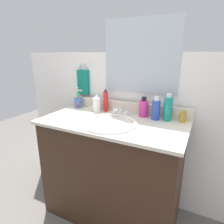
{
  "coord_description": "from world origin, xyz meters",
  "views": [
    {
      "loc": [
        0.59,
        -1.17,
        1.29
      ],
      "look_at": [
        0.0,
        0.0,
        0.89
      ],
      "focal_mm": 30.63,
      "sensor_mm": 36.0,
      "label": 1
    }
  ],
  "objects_px": {
    "hand_towel": "(83,82)",
    "bottle_soap_pink": "(144,108)",
    "bottle_mouthwash_teal": "(168,108)",
    "bottle_lotion_white": "(97,104)",
    "faucet": "(120,113)",
    "bottle_spray_red": "(106,101)",
    "bottle_oil_amber": "(183,117)",
    "cup_blue_plastic": "(78,102)",
    "soap_bar": "(92,108)",
    "bottle_shampoo_blue": "(156,110)"
  },
  "relations": [
    {
      "from": "bottle_oil_amber",
      "to": "soap_bar",
      "type": "relative_size",
      "value": 1.3
    },
    {
      "from": "cup_blue_plastic",
      "to": "soap_bar",
      "type": "xyz_separation_m",
      "value": [
        0.14,
        0.01,
        -0.04
      ]
    },
    {
      "from": "hand_towel",
      "to": "bottle_oil_amber",
      "type": "distance_m",
      "value": 0.91
    },
    {
      "from": "bottle_oil_amber",
      "to": "bottle_mouthwash_teal",
      "type": "bearing_deg",
      "value": -174.19
    },
    {
      "from": "soap_bar",
      "to": "bottle_shampoo_blue",
      "type": "bearing_deg",
      "value": -2.74
    },
    {
      "from": "soap_bar",
      "to": "bottle_lotion_white",
      "type": "bearing_deg",
      "value": -29.93
    },
    {
      "from": "faucet",
      "to": "bottle_spray_red",
      "type": "height_order",
      "value": "bottle_spray_red"
    },
    {
      "from": "faucet",
      "to": "bottle_mouthwash_teal",
      "type": "relative_size",
      "value": 0.8
    },
    {
      "from": "hand_towel",
      "to": "bottle_mouthwash_teal",
      "type": "relative_size",
      "value": 1.1
    },
    {
      "from": "bottle_shampoo_blue",
      "to": "soap_bar",
      "type": "relative_size",
      "value": 2.7
    },
    {
      "from": "bottle_mouthwash_teal",
      "to": "bottle_oil_amber",
      "type": "bearing_deg",
      "value": 5.81
    },
    {
      "from": "bottle_soap_pink",
      "to": "cup_blue_plastic",
      "type": "distance_m",
      "value": 0.61
    },
    {
      "from": "bottle_shampoo_blue",
      "to": "cup_blue_plastic",
      "type": "height_order",
      "value": "cup_blue_plastic"
    },
    {
      "from": "bottle_mouthwash_teal",
      "to": "cup_blue_plastic",
      "type": "distance_m",
      "value": 0.8
    },
    {
      "from": "faucet",
      "to": "hand_towel",
      "type": "bearing_deg",
      "value": 162.1
    },
    {
      "from": "bottle_mouthwash_teal",
      "to": "bottle_soap_pink",
      "type": "xyz_separation_m",
      "value": [
        -0.18,
        0.01,
        -0.02
      ]
    },
    {
      "from": "bottle_oil_amber",
      "to": "bottle_soap_pink",
      "type": "bearing_deg",
      "value": -179.57
    },
    {
      "from": "bottle_mouthwash_teal",
      "to": "bottle_oil_amber",
      "type": "relative_size",
      "value": 2.4
    },
    {
      "from": "faucet",
      "to": "bottle_mouthwash_teal",
      "type": "height_order",
      "value": "bottle_mouthwash_teal"
    },
    {
      "from": "faucet",
      "to": "soap_bar",
      "type": "bearing_deg",
      "value": 166.58
    },
    {
      "from": "hand_towel",
      "to": "cup_blue_plastic",
      "type": "bearing_deg",
      "value": -98.21
    },
    {
      "from": "bottle_oil_amber",
      "to": "cup_blue_plastic",
      "type": "distance_m",
      "value": 0.9
    },
    {
      "from": "hand_towel",
      "to": "bottle_lotion_white",
      "type": "relative_size",
      "value": 1.51
    },
    {
      "from": "bottle_spray_red",
      "to": "bottle_mouthwash_teal",
      "type": "bearing_deg",
      "value": -0.54
    },
    {
      "from": "bottle_spray_red",
      "to": "bottle_shampoo_blue",
      "type": "distance_m",
      "value": 0.43
    },
    {
      "from": "bottle_spray_red",
      "to": "cup_blue_plastic",
      "type": "bearing_deg",
      "value": -179.01
    },
    {
      "from": "bottle_lotion_white",
      "to": "faucet",
      "type": "bearing_deg",
      "value": -7.57
    },
    {
      "from": "bottle_lotion_white",
      "to": "bottle_shampoo_blue",
      "type": "xyz_separation_m",
      "value": [
        0.5,
        0.01,
        0.01
      ]
    },
    {
      "from": "bottle_spray_red",
      "to": "cup_blue_plastic",
      "type": "distance_m",
      "value": 0.28
    },
    {
      "from": "bottle_lotion_white",
      "to": "bottle_shampoo_blue",
      "type": "bearing_deg",
      "value": 1.67
    },
    {
      "from": "hand_towel",
      "to": "bottle_shampoo_blue",
      "type": "xyz_separation_m",
      "value": [
        0.7,
        -0.1,
        -0.14
      ]
    },
    {
      "from": "bottle_oil_amber",
      "to": "bottle_lotion_white",
      "type": "bearing_deg",
      "value": -176.33
    },
    {
      "from": "bottle_spray_red",
      "to": "bottle_soap_pink",
      "type": "bearing_deg",
      "value": 0.67
    },
    {
      "from": "bottle_soap_pink",
      "to": "bottle_oil_amber",
      "type": "distance_m",
      "value": 0.29
    },
    {
      "from": "hand_towel",
      "to": "bottle_soap_pink",
      "type": "relative_size",
      "value": 1.41
    },
    {
      "from": "faucet",
      "to": "bottle_oil_amber",
      "type": "xyz_separation_m",
      "value": [
        0.45,
        0.07,
        0.01
      ]
    },
    {
      "from": "bottle_lotion_white",
      "to": "cup_blue_plastic",
      "type": "relative_size",
      "value": 0.74
    },
    {
      "from": "bottle_oil_amber",
      "to": "faucet",
      "type": "bearing_deg",
      "value": -170.66
    },
    {
      "from": "bottle_soap_pink",
      "to": "bottle_lotion_white",
      "type": "xyz_separation_m",
      "value": [
        -0.39,
        -0.04,
        -0.0
      ]
    },
    {
      "from": "faucet",
      "to": "soap_bar",
      "type": "relative_size",
      "value": 2.5
    },
    {
      "from": "bottle_soap_pink",
      "to": "hand_towel",
      "type": "bearing_deg",
      "value": 173.49
    },
    {
      "from": "bottle_mouthwash_teal",
      "to": "bottle_lotion_white",
      "type": "height_order",
      "value": "bottle_mouthwash_teal"
    },
    {
      "from": "faucet",
      "to": "bottle_shampoo_blue",
      "type": "bearing_deg",
      "value": 9.64
    },
    {
      "from": "faucet",
      "to": "bottle_soap_pink",
      "type": "relative_size",
      "value": 1.03
    },
    {
      "from": "soap_bar",
      "to": "cup_blue_plastic",
      "type": "bearing_deg",
      "value": -176.59
    },
    {
      "from": "hand_towel",
      "to": "bottle_soap_pink",
      "type": "distance_m",
      "value": 0.62
    },
    {
      "from": "bottle_shampoo_blue",
      "to": "bottle_soap_pink",
      "type": "bearing_deg",
      "value": 165.01
    },
    {
      "from": "bottle_soap_pink",
      "to": "cup_blue_plastic",
      "type": "height_order",
      "value": "cup_blue_plastic"
    },
    {
      "from": "bottle_shampoo_blue",
      "to": "cup_blue_plastic",
      "type": "bearing_deg",
      "value": 178.5
    },
    {
      "from": "soap_bar",
      "to": "bottle_soap_pink",
      "type": "bearing_deg",
      "value": 0.01
    }
  ]
}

